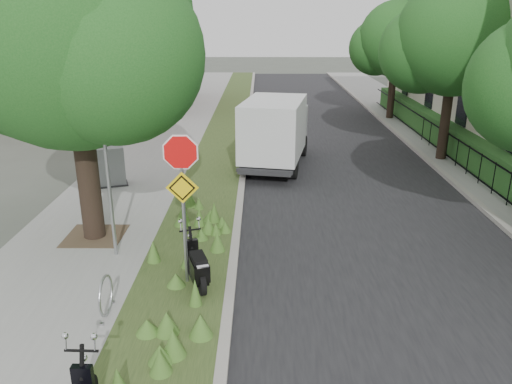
% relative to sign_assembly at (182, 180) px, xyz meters
% --- Properties ---
extents(ground, '(120.00, 120.00, 0.00)m').
position_rel_sign_assembly_xyz_m(ground, '(1.40, -0.58, -2.33)').
color(ground, '#4C5147').
rests_on(ground, ground).
extents(sidewalk_near, '(3.50, 60.00, 0.12)m').
position_rel_sign_assembly_xyz_m(sidewalk_near, '(-2.85, 9.42, -2.27)').
color(sidewalk_near, gray).
rests_on(sidewalk_near, ground).
extents(verge, '(2.00, 60.00, 0.12)m').
position_rel_sign_assembly_xyz_m(verge, '(-0.10, 9.42, -2.27)').
color(verge, '#2D421C').
rests_on(verge, ground).
extents(kerb_near, '(0.20, 60.00, 0.13)m').
position_rel_sign_assembly_xyz_m(kerb_near, '(0.90, 9.42, -2.26)').
color(kerb_near, '#9E9991').
rests_on(kerb_near, ground).
extents(road, '(7.00, 60.00, 0.01)m').
position_rel_sign_assembly_xyz_m(road, '(4.40, 9.42, -2.32)').
color(road, black).
rests_on(road, ground).
extents(kerb_far, '(0.20, 60.00, 0.13)m').
position_rel_sign_assembly_xyz_m(kerb_far, '(7.90, 9.42, -2.26)').
color(kerb_far, '#9E9991').
rests_on(kerb_far, ground).
extents(footpath_far, '(3.20, 60.00, 0.12)m').
position_rel_sign_assembly_xyz_m(footpath_far, '(9.60, 9.42, -2.27)').
color(footpath_far, gray).
rests_on(footpath_far, ground).
extents(street_tree_main, '(6.21, 5.54, 7.66)m').
position_rel_sign_assembly_xyz_m(street_tree_main, '(-2.68, 2.28, 2.48)').
color(street_tree_main, black).
rests_on(street_tree_main, ground).
extents(bare_post, '(0.08, 0.08, 4.00)m').
position_rel_sign_assembly_xyz_m(bare_post, '(-1.80, 1.22, -0.21)').
color(bare_post, '#A5A8AD').
rests_on(bare_post, ground).
extents(bike_hoop, '(0.06, 0.78, 0.77)m').
position_rel_sign_assembly_xyz_m(bike_hoop, '(-1.30, -1.18, -1.83)').
color(bike_hoop, '#A5A8AD').
rests_on(bike_hoop, ground).
extents(sign_assembly, '(0.94, 0.08, 3.22)m').
position_rel_sign_assembly_xyz_m(sign_assembly, '(0.00, 0.00, 0.00)').
color(sign_assembly, '#A5A8AD').
rests_on(sign_assembly, ground).
extents(fence_far, '(0.04, 24.00, 1.00)m').
position_rel_sign_assembly_xyz_m(fence_far, '(8.60, 9.42, -1.66)').
color(fence_far, black).
rests_on(fence_far, ground).
extents(hedge_far, '(1.00, 24.00, 1.10)m').
position_rel_sign_assembly_xyz_m(hedge_far, '(9.30, 9.42, -1.66)').
color(hedge_far, '#1B4D1E').
rests_on(hedge_far, footpath_far).
extents(brick_building, '(9.40, 10.40, 8.30)m').
position_rel_sign_assembly_xyz_m(brick_building, '(-8.10, 21.42, 1.88)').
color(brick_building, maroon).
rests_on(brick_building, ground).
extents(far_tree_b, '(4.83, 4.31, 6.56)m').
position_rel_sign_assembly_xyz_m(far_tree_b, '(8.34, 9.46, 2.04)').
color(far_tree_b, black).
rests_on(far_tree_b, ground).
extents(far_tree_c, '(4.37, 3.89, 5.93)m').
position_rel_sign_assembly_xyz_m(far_tree_c, '(8.34, 17.46, 1.63)').
color(far_tree_c, black).
rests_on(far_tree_c, ground).
extents(scooter_near, '(0.65, 1.49, 0.73)m').
position_rel_sign_assembly_xyz_m(scooter_near, '(0.25, -0.15, -1.85)').
color(scooter_near, black).
rests_on(scooter_near, ground).
extents(box_truck, '(2.70, 5.03, 2.16)m').
position_rel_sign_assembly_xyz_m(box_truck, '(2.05, 8.63, -0.92)').
color(box_truck, '#262628').
rests_on(box_truck, ground).
extents(utility_cabinet, '(1.09, 0.89, 1.25)m').
position_rel_sign_assembly_xyz_m(utility_cabinet, '(-3.26, 6.17, -1.61)').
color(utility_cabinet, '#262628').
rests_on(utility_cabinet, ground).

